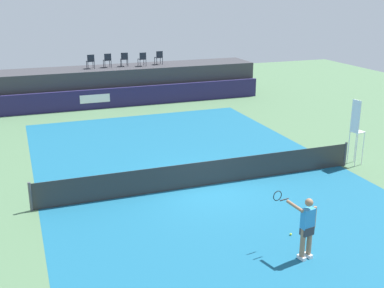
{
  "coord_description": "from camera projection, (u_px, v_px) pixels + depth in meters",
  "views": [
    {
      "loc": [
        -6.27,
        -15.57,
        7.04
      ],
      "look_at": [
        0.19,
        2.0,
        1.0
      ],
      "focal_mm": 45.46,
      "sensor_mm": 36.0,
      "label": 1
    }
  ],
  "objects": [
    {
      "name": "tennis_ball",
      "position": [
        291.0,
        234.0,
        14.46
      ],
      "size": [
        0.07,
        0.07,
        0.07
      ],
      "primitive_type": "sphere",
      "color": "#D8EA33",
      "rests_on": "court_inner"
    },
    {
      "name": "sponsor_wall",
      "position": [
        125.0,
        97.0,
        30.0
      ],
      "size": [
        18.0,
        0.22,
        1.2
      ],
      "color": "#231E4C",
      "rests_on": "ground"
    },
    {
      "name": "net_post_near",
      "position": [
        30.0,
        197.0,
        15.94
      ],
      "size": [
        0.1,
        0.1,
        1.0
      ],
      "primitive_type": "cylinder",
      "color": "#4C4C51",
      "rests_on": "ground"
    },
    {
      "name": "spectator_chair_center",
      "position": [
        124.0,
        59.0,
        31.17
      ],
      "size": [
        0.47,
        0.47,
        0.89
      ],
      "color": "#1E232D",
      "rests_on": "spectator_platform"
    },
    {
      "name": "ground_plane",
      "position": [
        180.0,
        160.0,
        20.81
      ],
      "size": [
        48.0,
        48.0,
        0.0
      ],
      "primitive_type": "plane",
      "color": "#4C704C"
    },
    {
      "name": "spectator_chair_right",
      "position": [
        142.0,
        59.0,
        31.21
      ],
      "size": [
        0.48,
        0.48,
        0.89
      ],
      "color": "#1E232D",
      "rests_on": "spectator_platform"
    },
    {
      "name": "tennis_net",
      "position": [
        206.0,
        174.0,
        17.98
      ],
      "size": [
        12.4,
        0.02,
        0.95
      ],
      "primitive_type": "cube",
      "color": "#2D2D2D",
      "rests_on": "ground"
    },
    {
      "name": "spectator_chair_left",
      "position": [
        107.0,
        60.0,
        30.73
      ],
      "size": [
        0.46,
        0.46,
        0.89
      ],
      "color": "#1E232D",
      "rests_on": "spectator_platform"
    },
    {
      "name": "umpire_chair",
      "position": [
        356.0,
        128.0,
        19.79
      ],
      "size": [
        0.51,
        0.51,
        2.76
      ],
      "color": "white",
      "rests_on": "ground"
    },
    {
      "name": "tennis_player",
      "position": [
        306.0,
        226.0,
        12.99
      ],
      "size": [
        0.84,
        1.12,
        1.77
      ],
      "color": "white",
      "rests_on": "court_inner"
    },
    {
      "name": "court_inner",
      "position": [
        206.0,
        185.0,
        18.13
      ],
      "size": [
        12.0,
        22.0,
        0.0
      ],
      "primitive_type": "cube",
      "color": "#16597A",
      "rests_on": "ground"
    },
    {
      "name": "net_post_far",
      "position": [
        345.0,
        154.0,
        20.01
      ],
      "size": [
        0.1,
        0.1,
        1.0
      ],
      "primitive_type": "cylinder",
      "color": "#4C4C51",
      "rests_on": "ground"
    },
    {
      "name": "spectator_chair_far_left",
      "position": [
        91.0,
        61.0,
        30.26
      ],
      "size": [
        0.47,
        0.47,
        0.89
      ],
      "color": "#1E232D",
      "rests_on": "spectator_platform"
    },
    {
      "name": "spectator_chair_far_right",
      "position": [
        159.0,
        57.0,
        31.92
      ],
      "size": [
        0.47,
        0.47,
        0.89
      ],
      "color": "#1E232D",
      "rests_on": "spectator_platform"
    },
    {
      "name": "spectator_platform",
      "position": [
        118.0,
        84.0,
        31.46
      ],
      "size": [
        18.0,
        2.8,
        2.2
      ],
      "primitive_type": "cube",
      "color": "#38383D",
      "rests_on": "ground"
    }
  ]
}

